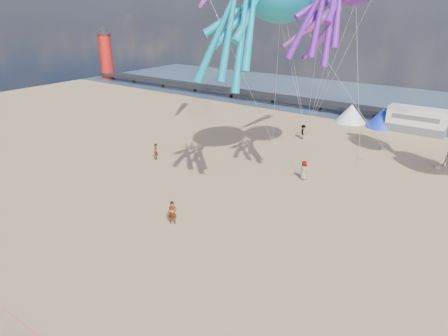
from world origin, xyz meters
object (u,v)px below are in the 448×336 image
standing_person (172,213)px  sandbag_e (306,134)px  sandbag_a (273,142)px  beachgoer_0 (304,170)px  beachgoer_1 (448,159)px  sandbag_d (384,149)px  tent_blue (382,118)px  sandbag_c (438,167)px  motorhome_0 (417,120)px  sandbag_b (360,159)px  tent_white (351,113)px  windsock_right (318,43)px  windsock_mid (307,30)px  beachgoer_5 (156,152)px  lighthouse (106,57)px  beachgoer_2 (303,132)px

standing_person → sandbag_e: standing_person is taller
sandbag_a → standing_person: bearing=-80.9°
beachgoer_0 → beachgoer_1: (9.83, 10.75, -0.12)m
sandbag_d → sandbag_e: bearing=179.9°
tent_blue → standing_person: bearing=-98.3°
sandbag_a → sandbag_c: bearing=8.3°
motorhome_0 → sandbag_b: (-2.26, -13.43, -1.39)m
tent_white → sandbag_e: size_ratio=8.00×
motorhome_0 → windsock_right: bearing=-111.0°
motorhome_0 → sandbag_d: (-1.24, -8.76, -1.39)m
motorhome_0 → sandbag_e: 13.55m
standing_person → sandbag_e: size_ratio=3.41×
tent_blue → windsock_mid: (-5.20, -13.04, 10.87)m
sandbag_b → sandbag_c: same height
tent_blue → windsock_right: windsock_right is taller
sandbag_d → windsock_right: size_ratio=0.09×
beachgoer_5 → sandbag_a: size_ratio=3.30×
beachgoer_5 → sandbag_b: size_ratio=3.30×
beachgoer_1 → sandbag_d: size_ratio=2.99×
sandbag_e → windsock_mid: 12.76m
beachgoer_5 → beachgoer_1: bearing=82.1°
sandbag_a → sandbag_d: same height
beachgoer_0 → windsock_mid: (-4.38, 8.02, 11.21)m
beachgoer_1 → tent_blue: bearing=112.0°
tent_white → beachgoer_5: 27.40m
motorhome_0 → windsock_mid: size_ratio=0.97×
tent_white → sandbag_a: bearing=-106.6°
motorhome_0 → sandbag_d: bearing=-98.1°
windsock_mid → windsock_right: (2.81, -3.63, -0.82)m
sandbag_c → windsock_mid: windsock_mid is taller
beachgoer_0 → beachgoer_1: bearing=-106.3°
sandbag_c → sandbag_a: bearing=-171.7°
lighthouse → sandbag_c: bearing=-12.9°
motorhome_0 → beachgoer_1: motorhome_0 is taller
beachgoer_1 → sandbag_b: 7.94m
tent_blue → beachgoer_5: (-14.97, -25.11, -0.38)m
windsock_right → beachgoer_1: bearing=36.2°
sandbag_d → windsock_right: windsock_right is taller
windsock_mid → windsock_right: windsock_mid is taller
beachgoer_0 → sandbag_c: beachgoer_0 is taller
standing_person → beachgoer_2: (-1.09, 23.29, -0.03)m
lighthouse → standing_person: 65.17m
tent_blue → beachgoer_5: 29.23m
beachgoer_0 → sandbag_d: bearing=-80.1°
lighthouse → tent_blue: bearing=-3.9°
beachgoer_1 → sandbag_a: size_ratio=2.99×
beachgoer_2 → sandbag_d: (8.74, 1.55, -0.71)m
sandbag_b → sandbag_d: bearing=77.7°
tent_white → sandbag_a: tent_white is taller
beachgoer_2 → sandbag_e: (-0.29, 1.57, -0.71)m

